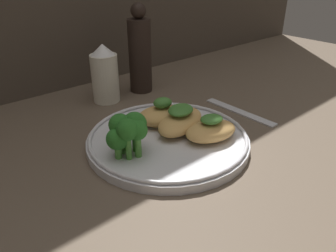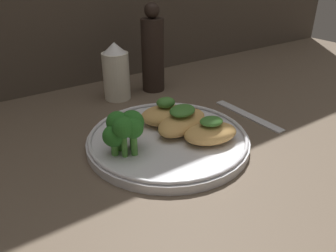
{
  "view_description": "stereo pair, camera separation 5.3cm",
  "coord_description": "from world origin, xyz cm",
  "px_view_note": "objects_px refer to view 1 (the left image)",
  "views": [
    {
      "loc": [
        -30.56,
        -35.32,
        27.81
      ],
      "look_at": [
        0.0,
        0.0,
        3.4
      ],
      "focal_mm": 35.0,
      "sensor_mm": 36.0,
      "label": 1
    },
    {
      "loc": [
        -26.39,
        -38.53,
        27.81
      ],
      "look_at": [
        0.0,
        0.0,
        3.4
      ],
      "focal_mm": 35.0,
      "sensor_mm": 36.0,
      "label": 2
    }
  ],
  "objects_px": {
    "broccoli_bunch": "(127,130)",
    "pepper_grinder": "(140,53)",
    "plate": "(168,139)",
    "sauce_bottle": "(105,74)"
  },
  "relations": [
    {
      "from": "broccoli_bunch",
      "to": "sauce_bottle",
      "type": "distance_m",
      "value": 0.25
    },
    {
      "from": "broccoli_bunch",
      "to": "sauce_bottle",
      "type": "bearing_deg",
      "value": 66.09
    },
    {
      "from": "plate",
      "to": "broccoli_bunch",
      "type": "height_order",
      "value": "broccoli_bunch"
    },
    {
      "from": "plate",
      "to": "pepper_grinder",
      "type": "distance_m",
      "value": 0.26
    },
    {
      "from": "plate",
      "to": "pepper_grinder",
      "type": "height_order",
      "value": "pepper_grinder"
    },
    {
      "from": "plate",
      "to": "pepper_grinder",
      "type": "xyz_separation_m",
      "value": [
        0.11,
        0.23,
        0.08
      ]
    },
    {
      "from": "broccoli_bunch",
      "to": "pepper_grinder",
      "type": "xyz_separation_m",
      "value": [
        0.19,
        0.23,
        0.03
      ]
    },
    {
      "from": "plate",
      "to": "pepper_grinder",
      "type": "bearing_deg",
      "value": 63.27
    },
    {
      "from": "plate",
      "to": "sauce_bottle",
      "type": "xyz_separation_m",
      "value": [
        0.02,
        0.23,
        0.05
      ]
    },
    {
      "from": "broccoli_bunch",
      "to": "pepper_grinder",
      "type": "height_order",
      "value": "pepper_grinder"
    }
  ]
}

